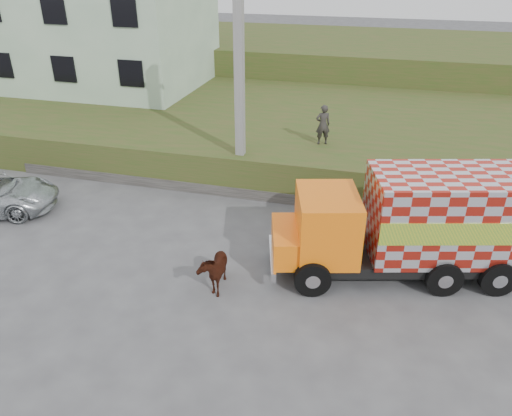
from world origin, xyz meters
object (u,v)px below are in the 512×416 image
(cow, at_px, (214,268))
(pedestrian, at_px, (323,125))
(utility_pole, at_px, (239,83))
(cargo_truck, at_px, (411,224))

(cow, relative_size, pedestrian, 0.93)
(utility_pole, bearing_deg, pedestrian, 34.16)
(cargo_truck, bearing_deg, cow, -172.81)
(utility_pole, xyz_separation_m, pedestrian, (2.70, 1.84, -1.81))
(utility_pole, distance_m, pedestrian, 3.74)
(utility_pole, xyz_separation_m, cargo_truck, (5.98, -3.88, -2.53))
(utility_pole, height_order, pedestrian, utility_pole)
(cargo_truck, relative_size, pedestrian, 4.64)
(cargo_truck, height_order, cow, cargo_truck)
(cargo_truck, xyz_separation_m, cow, (-4.96, -2.06, -0.95))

